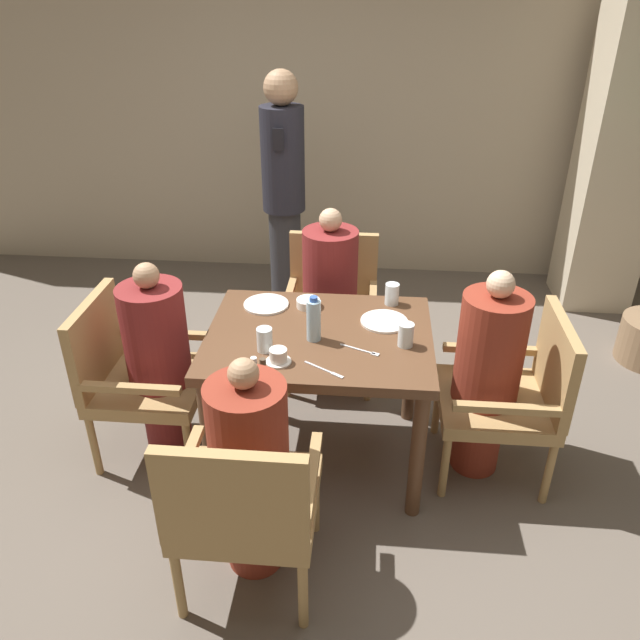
{
  "coord_description": "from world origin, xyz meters",
  "views": [
    {
      "loc": [
        0.23,
        -2.57,
        2.27
      ],
      "look_at": [
        0.0,
        0.04,
        0.8
      ],
      "focal_mm": 35.0,
      "sensor_mm": 36.0,
      "label": 1
    }
  ],
  "objects_px": {
    "chair_far_side": "(331,303)",
    "diner_in_right_chair": "(487,373)",
    "glass_tall_far": "(265,340)",
    "chair_near_corner": "(244,503)",
    "plate_main_right": "(266,304)",
    "chair_left_side": "(134,372)",
    "chair_right_side": "(514,391)",
    "diner_in_left_chair": "(159,359)",
    "bowl_small": "(308,303)",
    "water_bottle": "(314,320)",
    "plate_main_left": "(384,321)",
    "diner_in_far_chair": "(330,298)",
    "glass_tall_near": "(406,335)",
    "glass_tall_mid": "(392,294)",
    "diner_in_near_chair": "(250,466)",
    "teacup_with_saucer": "(278,357)",
    "standing_host": "(284,193)"
  },
  "relations": [
    {
      "from": "chair_near_corner",
      "to": "plate_main_right",
      "type": "height_order",
      "value": "chair_near_corner"
    },
    {
      "from": "chair_near_corner",
      "to": "plate_main_left",
      "type": "bearing_deg",
      "value": 61.74
    },
    {
      "from": "diner_in_near_chair",
      "to": "diner_in_far_chair",
      "type": "bearing_deg",
      "value": 81.24
    },
    {
      "from": "water_bottle",
      "to": "glass_tall_near",
      "type": "xyz_separation_m",
      "value": [
        0.43,
        -0.02,
        -0.05
      ]
    },
    {
      "from": "glass_tall_near",
      "to": "chair_left_side",
      "type": "bearing_deg",
      "value": 176.93
    },
    {
      "from": "chair_left_side",
      "to": "diner_in_near_chair",
      "type": "bearing_deg",
      "value": -43.45
    },
    {
      "from": "chair_far_side",
      "to": "diner_in_far_chair",
      "type": "relative_size",
      "value": 0.77
    },
    {
      "from": "plate_main_left",
      "to": "water_bottle",
      "type": "relative_size",
      "value": 1.04
    },
    {
      "from": "diner_in_right_chair",
      "to": "glass_tall_far",
      "type": "xyz_separation_m",
      "value": [
        -1.05,
        -0.17,
        0.24
      ]
    },
    {
      "from": "chair_left_side",
      "to": "glass_tall_near",
      "type": "xyz_separation_m",
      "value": [
        1.37,
        -0.07,
        0.34
      ]
    },
    {
      "from": "glass_tall_near",
      "to": "chair_near_corner",
      "type": "bearing_deg",
      "value": -128.97
    },
    {
      "from": "chair_left_side",
      "to": "diner_in_left_chair",
      "type": "height_order",
      "value": "diner_in_left_chair"
    },
    {
      "from": "diner_in_right_chair",
      "to": "plate_main_left",
      "type": "distance_m",
      "value": 0.56
    },
    {
      "from": "standing_host",
      "to": "plate_main_left",
      "type": "distance_m",
      "value": 1.62
    },
    {
      "from": "chair_far_side",
      "to": "glass_tall_far",
      "type": "relative_size",
      "value": 7.7
    },
    {
      "from": "chair_near_corner",
      "to": "glass_tall_near",
      "type": "distance_m",
      "value": 1.05
    },
    {
      "from": "glass_tall_mid",
      "to": "glass_tall_far",
      "type": "bearing_deg",
      "value": -138.62
    },
    {
      "from": "plate_main_right",
      "to": "water_bottle",
      "type": "xyz_separation_m",
      "value": [
        0.28,
        -0.32,
        0.1
      ]
    },
    {
      "from": "chair_far_side",
      "to": "standing_host",
      "type": "distance_m",
      "value": 0.95
    },
    {
      "from": "chair_near_corner",
      "to": "water_bottle",
      "type": "bearing_deg",
      "value": 76.09
    },
    {
      "from": "diner_in_left_chair",
      "to": "plate_main_right",
      "type": "relative_size",
      "value": 4.65
    },
    {
      "from": "diner_in_left_chair",
      "to": "water_bottle",
      "type": "distance_m",
      "value": 0.85
    },
    {
      "from": "diner_in_far_chair",
      "to": "diner_in_right_chair",
      "type": "distance_m",
      "value": 1.08
    },
    {
      "from": "teacup_with_saucer",
      "to": "diner_in_left_chair",
      "type": "bearing_deg",
      "value": 157.77
    },
    {
      "from": "chair_right_side",
      "to": "glass_tall_mid",
      "type": "xyz_separation_m",
      "value": [
        -0.61,
        0.34,
        0.34
      ]
    },
    {
      "from": "water_bottle",
      "to": "plate_main_left",
      "type": "bearing_deg",
      "value": 29.93
    },
    {
      "from": "glass_tall_far",
      "to": "chair_right_side",
      "type": "bearing_deg",
      "value": 8.28
    },
    {
      "from": "chair_far_side",
      "to": "glass_tall_far",
      "type": "height_order",
      "value": "chair_far_side"
    },
    {
      "from": "bowl_small",
      "to": "plate_main_right",
      "type": "bearing_deg",
      "value": -178.86
    },
    {
      "from": "diner_in_near_chair",
      "to": "bowl_small",
      "type": "bearing_deg",
      "value": 82.11
    },
    {
      "from": "chair_left_side",
      "to": "diner_in_left_chair",
      "type": "relative_size",
      "value": 0.8
    },
    {
      "from": "chair_left_side",
      "to": "diner_in_left_chair",
      "type": "distance_m",
      "value": 0.17
    },
    {
      "from": "teacup_with_saucer",
      "to": "glass_tall_near",
      "type": "xyz_separation_m",
      "value": [
        0.57,
        0.2,
        0.03
      ]
    },
    {
      "from": "chair_far_side",
      "to": "diner_in_right_chair",
      "type": "bearing_deg",
      "value": -46.01
    },
    {
      "from": "diner_in_left_chair",
      "to": "standing_host",
      "type": "relative_size",
      "value": 0.62
    },
    {
      "from": "bowl_small",
      "to": "water_bottle",
      "type": "distance_m",
      "value": 0.34
    },
    {
      "from": "diner_in_far_chair",
      "to": "plate_main_right",
      "type": "bearing_deg",
      "value": -124.44
    },
    {
      "from": "diner_in_near_chair",
      "to": "water_bottle",
      "type": "relative_size",
      "value": 4.63
    },
    {
      "from": "plate_main_left",
      "to": "glass_tall_far",
      "type": "distance_m",
      "value": 0.63
    },
    {
      "from": "chair_left_side",
      "to": "glass_tall_mid",
      "type": "relative_size",
      "value": 7.7
    },
    {
      "from": "chair_left_side",
      "to": "diner_in_right_chair",
      "type": "relative_size",
      "value": 0.78
    },
    {
      "from": "bowl_small",
      "to": "glass_tall_far",
      "type": "height_order",
      "value": "glass_tall_far"
    },
    {
      "from": "diner_in_near_chair",
      "to": "water_bottle",
      "type": "bearing_deg",
      "value": 73.19
    },
    {
      "from": "diner_in_near_chair",
      "to": "plate_main_left",
      "type": "bearing_deg",
      "value": 57.84
    },
    {
      "from": "diner_in_far_chair",
      "to": "chair_right_side",
      "type": "xyz_separation_m",
      "value": [
        0.96,
        -0.7,
        -0.11
      ]
    },
    {
      "from": "chair_right_side",
      "to": "plate_main_left",
      "type": "xyz_separation_m",
      "value": [
        -0.65,
        0.14,
        0.28
      ]
    },
    {
      "from": "plate_main_right",
      "to": "teacup_with_saucer",
      "type": "distance_m",
      "value": 0.55
    },
    {
      "from": "chair_left_side",
      "to": "chair_right_side",
      "type": "height_order",
      "value": "same"
    },
    {
      "from": "teacup_with_saucer",
      "to": "chair_far_side",
      "type": "bearing_deg",
      "value": 81.94
    },
    {
      "from": "diner_in_left_chair",
      "to": "teacup_with_saucer",
      "type": "bearing_deg",
      "value": -22.23
    }
  ]
}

